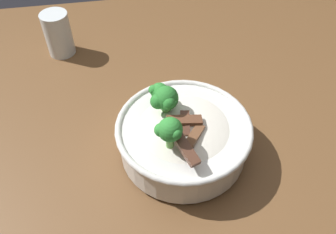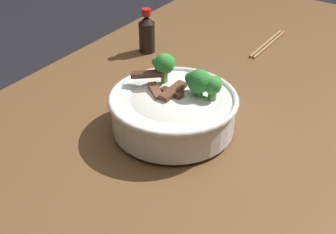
# 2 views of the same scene
# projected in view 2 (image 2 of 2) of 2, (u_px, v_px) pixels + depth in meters

# --- Properties ---
(dining_table) EXTENTS (1.59, 1.05, 0.76)m
(dining_table) POSITION_uv_depth(u_px,v_px,m) (242.00, 147.00, 1.01)
(dining_table) COLOR brown
(dining_table) RESTS_ON ground
(rice_bowl) EXTENTS (0.25, 0.25, 0.14)m
(rice_bowl) POSITION_uv_depth(u_px,v_px,m) (174.00, 108.00, 0.91)
(rice_bowl) COLOR white
(rice_bowl) RESTS_ON dining_table
(chopsticks_pair) EXTENTS (0.20, 0.02, 0.01)m
(chopsticks_pair) POSITION_uv_depth(u_px,v_px,m) (268.00, 44.00, 1.28)
(chopsticks_pair) COLOR #9E7A4C
(chopsticks_pair) RESTS_ON dining_table
(soy_sauce_bottle) EXTENTS (0.04, 0.04, 0.12)m
(soy_sauce_bottle) POSITION_uv_depth(u_px,v_px,m) (147.00, 33.00, 1.22)
(soy_sauce_bottle) COLOR black
(soy_sauce_bottle) RESTS_ON dining_table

